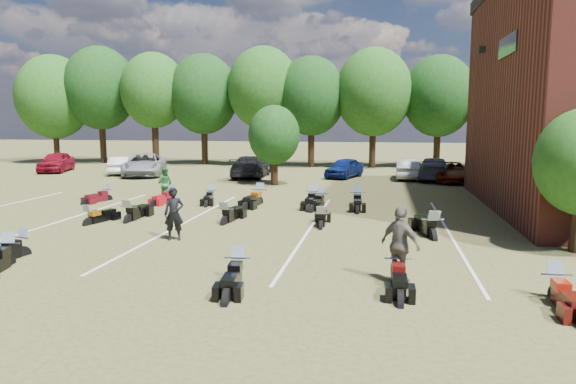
% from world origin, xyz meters
% --- Properties ---
extents(ground, '(160.00, 160.00, 0.00)m').
position_xyz_m(ground, '(0.00, 0.00, 0.00)').
color(ground, brown).
rests_on(ground, ground).
extents(car_0, '(3.08, 4.93, 1.57)m').
position_xyz_m(car_0, '(-20.45, 20.44, 0.78)').
color(car_0, maroon).
rests_on(car_0, ground).
extents(car_1, '(2.75, 4.26, 1.33)m').
position_xyz_m(car_1, '(-14.59, 19.64, 0.66)').
color(car_1, '#BBBABF').
rests_on(car_1, ground).
extents(car_2, '(4.34, 6.34, 1.61)m').
position_xyz_m(car_2, '(-12.40, 19.07, 0.81)').
color(car_2, gray).
rests_on(car_2, ground).
extents(car_3, '(2.36, 5.37, 1.54)m').
position_xyz_m(car_3, '(-4.46, 19.26, 0.77)').
color(car_3, black).
rests_on(car_3, ground).
extents(car_4, '(2.86, 4.37, 1.38)m').
position_xyz_m(car_4, '(2.01, 20.37, 0.69)').
color(car_4, navy).
rests_on(car_4, ground).
extents(car_5, '(1.55, 4.28, 1.40)m').
position_xyz_m(car_5, '(6.31, 20.20, 0.70)').
color(car_5, '#9D9E99').
rests_on(car_5, ground).
extents(car_6, '(2.39, 4.80, 1.31)m').
position_xyz_m(car_6, '(9.09, 18.98, 0.65)').
color(car_6, '#5A1805').
rests_on(car_6, ground).
extents(car_7, '(2.60, 5.38, 1.51)m').
position_xyz_m(car_7, '(8.04, 19.91, 0.75)').
color(car_7, '#38383D').
rests_on(car_7, ground).
extents(person_black, '(0.75, 0.60, 1.78)m').
position_xyz_m(person_black, '(-2.23, 0.27, 0.89)').
color(person_black, black).
rests_on(person_black, ground).
extents(person_green, '(0.83, 0.66, 1.66)m').
position_xyz_m(person_green, '(-6.17, 8.48, 0.83)').
color(person_green, '#286C33').
rests_on(person_green, ground).
extents(person_grey, '(1.17, 1.09, 1.93)m').
position_xyz_m(person_grey, '(5.06, -3.07, 0.96)').
color(person_grey, '#58534B').
rests_on(person_grey, ground).
extents(motorcycle_1, '(1.28, 2.43, 1.29)m').
position_xyz_m(motorcycle_1, '(-5.55, -3.48, 0.00)').
color(motorcycle_1, black).
rests_on(motorcycle_1, ground).
extents(motorcycle_3, '(1.04, 2.17, 1.16)m').
position_xyz_m(motorcycle_3, '(-5.86, -2.52, 0.00)').
color(motorcycle_3, black).
rests_on(motorcycle_3, ground).
extents(motorcycle_4, '(0.94, 2.24, 1.21)m').
position_xyz_m(motorcycle_4, '(1.08, -3.65, 0.00)').
color(motorcycle_4, black).
rests_on(motorcycle_4, ground).
extents(motorcycle_5, '(0.72, 2.20, 1.22)m').
position_xyz_m(motorcycle_5, '(5.02, -3.02, 0.00)').
color(motorcycle_5, black).
rests_on(motorcycle_5, ground).
extents(motorcycle_6, '(0.69, 2.14, 1.19)m').
position_xyz_m(motorcycle_6, '(8.46, -3.69, 0.00)').
color(motorcycle_6, '#3E0B08').
rests_on(motorcycle_6, ground).
extents(motorcycle_8, '(1.09, 2.09, 1.11)m').
position_xyz_m(motorcycle_8, '(-6.47, 2.04, 0.00)').
color(motorcycle_8, black).
rests_on(motorcycle_8, ground).
extents(motorcycle_10, '(0.74, 2.27, 1.26)m').
position_xyz_m(motorcycle_10, '(-5.23, 2.82, 0.00)').
color(motorcycle_10, black).
rests_on(motorcycle_10, ground).
extents(motorcycle_11, '(0.90, 2.27, 1.24)m').
position_xyz_m(motorcycle_11, '(-1.37, 3.13, 0.00)').
color(motorcycle_11, black).
rests_on(motorcycle_11, ground).
extents(motorcycle_12, '(0.80, 2.15, 1.18)m').
position_xyz_m(motorcycle_12, '(2.40, 3.02, 0.00)').
color(motorcycle_12, black).
rests_on(motorcycle_12, ground).
extents(motorcycle_13, '(1.30, 2.60, 1.39)m').
position_xyz_m(motorcycle_13, '(6.32, 1.97, 0.00)').
color(motorcycle_13, black).
rests_on(motorcycle_13, ground).
extents(motorcycle_14, '(1.13, 2.10, 1.11)m').
position_xyz_m(motorcycle_14, '(-8.96, 7.82, 0.00)').
color(motorcycle_14, '#450913').
rests_on(motorcycle_14, ground).
extents(motorcycle_15, '(0.99, 2.14, 1.15)m').
position_xyz_m(motorcycle_15, '(-5.65, 7.98, 0.00)').
color(motorcycle_15, '#9F0B18').
rests_on(motorcycle_15, ground).
extents(motorcycle_16, '(1.02, 2.15, 1.15)m').
position_xyz_m(motorcycle_16, '(-3.70, 8.36, 0.00)').
color(motorcycle_16, black).
rests_on(motorcycle_16, ground).
extents(motorcycle_17, '(1.07, 2.58, 1.40)m').
position_xyz_m(motorcycle_17, '(-1.19, 8.10, 0.00)').
color(motorcycle_17, black).
rests_on(motorcycle_17, ground).
extents(motorcycle_18, '(0.79, 2.43, 1.35)m').
position_xyz_m(motorcycle_18, '(1.41, 8.26, 0.00)').
color(motorcycle_18, black).
rests_on(motorcycle_18, ground).
extents(motorcycle_19, '(1.01, 2.28, 1.23)m').
position_xyz_m(motorcycle_19, '(1.84, 7.97, 0.00)').
color(motorcycle_19, black).
rests_on(motorcycle_19, ground).
extents(motorcycle_20, '(0.90, 2.45, 1.35)m').
position_xyz_m(motorcycle_20, '(3.49, 8.21, 0.00)').
color(motorcycle_20, black).
rests_on(motorcycle_20, ground).
extents(tree_line, '(56.00, 6.00, 9.79)m').
position_xyz_m(tree_line, '(-1.00, 29.00, 6.31)').
color(tree_line, black).
rests_on(tree_line, ground).
extents(young_tree_midfield, '(3.20, 3.20, 4.70)m').
position_xyz_m(young_tree_midfield, '(-2.00, 15.50, 3.09)').
color(young_tree_midfield, black).
rests_on(young_tree_midfield, ground).
extents(parking_lines, '(20.10, 14.00, 0.01)m').
position_xyz_m(parking_lines, '(-3.00, 3.00, 0.01)').
color(parking_lines, silver).
rests_on(parking_lines, ground).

